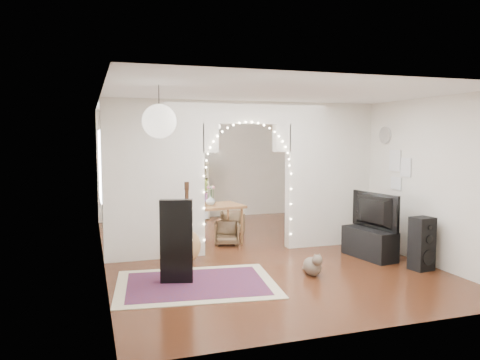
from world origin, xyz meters
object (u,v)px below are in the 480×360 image
object	(u,v)px
media_console	(369,243)
bookcase	(180,191)
acoustic_guitar	(187,233)
dining_chair_left	(232,222)
floor_speaker	(422,244)
dining_table	(211,209)
dining_chair_right	(227,233)

from	to	relation	value
media_console	bookcase	bearing A→B (deg)	108.43
acoustic_guitar	dining_chair_left	size ratio (longest dim) A/B	2.17
floor_speaker	dining_table	bearing A→B (deg)	125.80
floor_speaker	dining_table	size ratio (longest dim) A/B	0.64
dining_chair_left	dining_chair_right	world-z (taller)	dining_chair_left
media_console	acoustic_guitar	bearing A→B (deg)	158.97
acoustic_guitar	dining_chair_left	xyz separation A→B (m)	(1.40, 2.02, -0.26)
acoustic_guitar	floor_speaker	xyz separation A→B (m)	(3.39, -1.54, -0.08)
acoustic_guitar	dining_table	xyz separation A→B (m)	(0.72, 1.24, 0.19)
floor_speaker	dining_table	world-z (taller)	floor_speaker
dining_table	dining_chair_left	distance (m)	1.13
floor_speaker	bookcase	world-z (taller)	bookcase
dining_table	media_console	bearing A→B (deg)	-47.40
acoustic_guitar	floor_speaker	size ratio (longest dim) A/B	1.37
media_console	dining_chair_right	size ratio (longest dim) A/B	2.07
floor_speaker	dining_table	distance (m)	3.87
floor_speaker	dining_chair_right	world-z (taller)	floor_speaker
dining_chair_left	floor_speaker	bearing A→B (deg)	-46.93
media_console	dining_chair_right	world-z (taller)	media_console
acoustic_guitar	media_console	bearing A→B (deg)	-32.04
dining_chair_right	acoustic_guitar	bearing A→B (deg)	-117.22
dining_chair_right	dining_chair_left	bearing A→B (deg)	82.59
floor_speaker	dining_chair_right	xyz separation A→B (m)	(-2.40, 2.59, -0.19)
acoustic_guitar	floor_speaker	world-z (taller)	acoustic_guitar
dining_chair_right	floor_speaker	bearing A→B (deg)	-31.32
floor_speaker	dining_chair_left	xyz separation A→B (m)	(-1.99, 3.56, -0.18)
bookcase	dining_chair_right	size ratio (longest dim) A/B	2.99
bookcase	acoustic_guitar	bearing A→B (deg)	-106.02
media_console	floor_speaker	bearing A→B (deg)	-76.87
dining_chair_left	dining_chair_right	bearing A→B (deg)	-99.35
floor_speaker	media_console	size ratio (longest dim) A/B	0.83
acoustic_guitar	dining_table	world-z (taller)	acoustic_guitar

